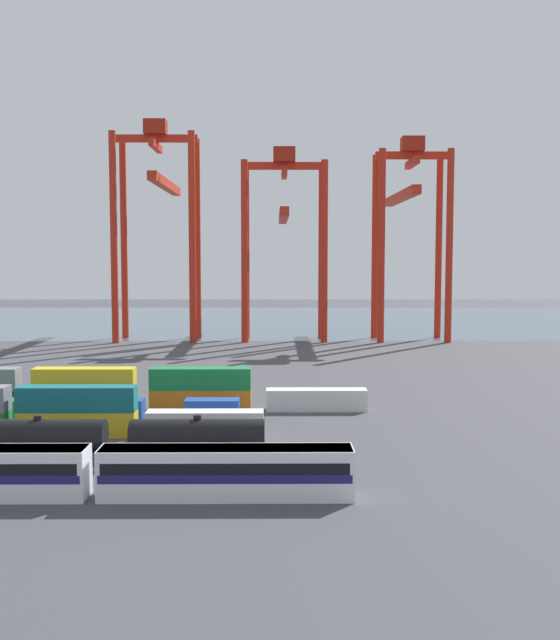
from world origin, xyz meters
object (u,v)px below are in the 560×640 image
object	(u,v)px
shipping_container_13	(85,400)
gantry_crane_east	(409,217)
gantry_crane_west	(159,207)
shipping_container_9	(89,411)
gantry_crane_central	(284,226)
passenger_train	(93,470)
freight_tank_row	(38,440)

from	to	relation	value
shipping_container_13	gantry_crane_east	size ratio (longest dim) A/B	0.27
gantry_crane_east	gantry_crane_west	bearing A→B (deg)	-179.97
shipping_container_9	gantry_crane_central	bearing A→B (deg)	75.18
gantry_crane_central	gantry_crane_east	bearing A→B (deg)	-0.03
passenger_train	shipping_container_13	distance (m)	33.87
freight_tank_row	gantry_crane_west	distance (m)	106.62
freight_tank_row	shipping_container_13	world-z (taller)	freight_tank_row
shipping_container_9	gantry_crane_west	size ratio (longest dim) A/B	0.25
gantry_crane_west	gantry_crane_east	size ratio (longest dim) A/B	1.08
shipping_container_13	gantry_crane_west	bearing A→B (deg)	92.21
passenger_train	shipping_container_13	size ratio (longest dim) A/B	3.29
shipping_container_9	shipping_container_13	xyz separation A→B (m)	(-2.11, 6.35, 0.00)
shipping_container_9	gantry_crane_west	bearing A→B (deg)	93.44
passenger_train	gantry_crane_west	xyz separation A→B (m)	(-12.04, 112.78, 27.48)
gantry_crane_central	gantry_crane_west	bearing A→B (deg)	-179.91
gantry_crane_central	freight_tank_row	bearing A→B (deg)	-102.81
passenger_train	gantry_crane_west	size ratio (longest dim) A/B	0.83
gantry_crane_west	shipping_container_9	bearing A→B (deg)	-86.56
freight_tank_row	gantry_crane_east	size ratio (longest dim) A/B	0.91
shipping_container_13	gantry_crane_west	distance (m)	85.04
shipping_container_9	gantry_crane_central	world-z (taller)	gantry_crane_central
passenger_train	gantry_crane_central	distance (m)	116.33
gantry_crane_central	shipping_container_9	bearing A→B (deg)	-104.82
freight_tank_row	shipping_container_13	distance (m)	22.81
passenger_train	shipping_container_9	size ratio (longest dim) A/B	3.29
freight_tank_row	gantry_crane_central	world-z (taller)	gantry_crane_central
passenger_train	gantry_crane_central	xyz separation A→B (m)	(16.05, 112.82, 23.34)
freight_tank_row	gantry_crane_west	bearing A→B (deg)	92.60
passenger_train	gantry_crane_east	bearing A→B (deg)	68.63
gantry_crane_east	passenger_train	bearing A→B (deg)	-111.37
freight_tank_row	shipping_container_9	world-z (taller)	freight_tank_row
shipping_container_9	gantry_crane_central	size ratio (longest dim) A/B	0.29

